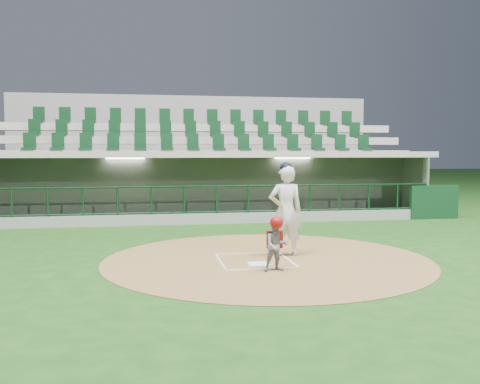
{
  "coord_description": "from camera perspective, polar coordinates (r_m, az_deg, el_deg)",
  "views": [
    {
      "loc": [
        -2.31,
        -11.55,
        2.36
      ],
      "look_at": [
        0.19,
        2.6,
        1.3
      ],
      "focal_mm": 40.0,
      "sensor_mm": 36.0,
      "label": 1
    }
  ],
  "objects": [
    {
      "name": "home_plate",
      "position": [
        11.34,
        1.98,
        -7.69
      ],
      "size": [
        0.43,
        0.43,
        0.02
      ],
      "primitive_type": "cube",
      "color": "white",
      "rests_on": "dirt_circle"
    },
    {
      "name": "seating_deck",
      "position": [
        22.59,
        -4.15,
        1.84
      ],
      "size": [
        17.0,
        6.72,
        5.15
      ],
      "color": "slate",
      "rests_on": "ground"
    },
    {
      "name": "batter_box_chalk",
      "position": [
        11.72,
        1.56,
        -7.32
      ],
      "size": [
        1.55,
        1.8,
        0.01
      ],
      "color": "silver",
      "rests_on": "ground"
    },
    {
      "name": "ground",
      "position": [
        12.01,
        1.27,
        -7.11
      ],
      "size": [
        120.0,
        120.0,
        0.0
      ],
      "primitive_type": "plane",
      "color": "#173E11",
      "rests_on": "ground"
    },
    {
      "name": "batter",
      "position": [
        12.21,
        4.89,
        -1.88
      ],
      "size": [
        0.92,
        0.91,
        2.13
      ],
      "color": "white",
      "rests_on": "dirt_circle"
    },
    {
      "name": "catcher",
      "position": [
        10.68,
        3.89,
        -5.5
      ],
      "size": [
        0.52,
        0.42,
        1.09
      ],
      "color": "gray",
      "rests_on": "dirt_circle"
    },
    {
      "name": "dirt_circle",
      "position": [
        11.88,
        2.9,
        -7.22
      ],
      "size": [
        7.2,
        7.2,
        0.01
      ],
      "primitive_type": "cylinder",
      "color": "brown",
      "rests_on": "ground"
    },
    {
      "name": "dugout_structure",
      "position": [
        19.58,
        -2.83,
        0.1
      ],
      "size": [
        16.4,
        3.7,
        3.0
      ],
      "color": "slate",
      "rests_on": "ground"
    }
  ]
}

